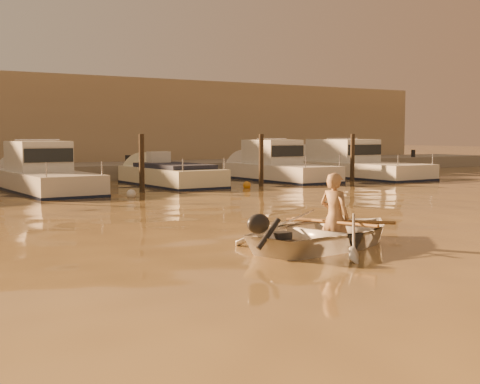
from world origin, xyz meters
TOP-DOWN VIEW (x-y plane):
  - dinghy at (-2.01, 1.86)m, footprint 4.13×3.41m
  - person at (-1.91, 1.89)m, footprint 0.53×0.67m
  - outboard_motor at (-3.45, 1.47)m, footprint 0.97×0.62m
  - oar_port at (-1.77, 1.93)m, footprint 1.02×1.89m
  - oar_starboard at (-1.96, 1.88)m, footprint 0.25×2.10m
  - moored_boat_2 at (-2.91, 16.00)m, footprint 2.20×7.41m
  - moored_boat_3 at (2.05, 16.00)m, footprint 2.13×6.13m
  - moored_boat_4 at (7.32, 16.00)m, footprint 2.18×6.74m
  - moored_boat_5 at (11.61, 16.00)m, footprint 2.62×8.66m
  - piling_2 at (-0.20, 13.80)m, footprint 0.18×0.18m
  - piling_3 at (4.80, 13.80)m, footprint 0.18×0.18m
  - piling_4 at (9.50, 13.80)m, footprint 0.18×0.18m
  - fender_c at (-1.24, 12.35)m, footprint 0.30×0.30m
  - fender_d at (3.81, 13.31)m, footprint 0.30×0.30m
  - fender_e at (7.58, 13.28)m, footprint 0.30×0.30m
  - quay at (0.00, 21.50)m, footprint 52.00×4.00m
  - waterfront_building at (0.00, 27.00)m, footprint 46.00×7.00m

SIDE VIEW (x-z plane):
  - fender_c at x=-1.24m, z-range -0.05..0.25m
  - fender_d at x=3.81m, z-range -0.05..0.25m
  - fender_e at x=7.58m, z-range -0.05..0.25m
  - quay at x=0.00m, z-range -0.35..0.65m
  - moored_boat_3 at x=2.05m, z-range -0.25..0.70m
  - dinghy at x=-2.01m, z-range -0.12..0.62m
  - outboard_motor at x=-3.45m, z-range -0.07..0.63m
  - oar_port at x=-1.77m, z-range 0.35..0.49m
  - oar_starboard at x=-1.96m, z-range 0.35..0.49m
  - person at x=-1.91m, z-range -0.30..1.31m
  - moored_boat_2 at x=-2.91m, z-range -0.25..1.50m
  - moored_boat_4 at x=7.32m, z-range -0.25..1.50m
  - moored_boat_5 at x=11.61m, z-range -0.25..1.50m
  - piling_2 at x=-0.20m, z-range -0.20..2.00m
  - piling_3 at x=4.80m, z-range -0.20..2.00m
  - piling_4 at x=9.50m, z-range -0.20..2.00m
  - waterfront_building at x=0.00m, z-range 0.00..4.80m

